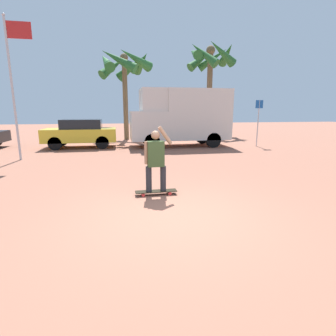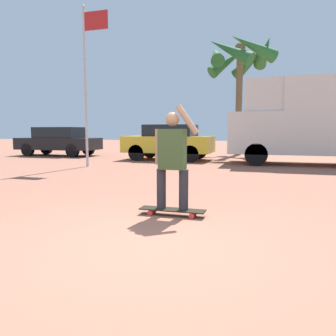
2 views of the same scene
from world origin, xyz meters
TOP-DOWN VIEW (x-y plane):
  - ground_plane at (0.00, 0.00)m, footprint 80.00×80.00m
  - skateboard at (-0.09, 1.41)m, footprint 1.00×0.24m
  - person_skateboarder at (-0.09, 1.41)m, footprint 0.67×0.22m
  - camper_van at (2.71, 10.17)m, footprint 5.54×2.20m
  - parked_car_yellow at (-2.90, 10.63)m, footprint 3.84×1.90m
  - palm_tree_near_van at (6.79, 17.09)m, footprint 4.11×4.30m
  - palm_tree_center_background at (-0.23, 14.50)m, footprint 3.84×4.01m
  - flagpole at (-4.85, 7.14)m, footprint 0.98×0.12m
  - street_sign at (6.95, 9.20)m, footprint 0.44×0.06m

SIDE VIEW (x-z plane):
  - ground_plane at x=0.00m, z-range 0.00..0.00m
  - skateboard at x=-0.09m, z-range 0.03..0.13m
  - parked_car_yellow at x=-2.90m, z-range 0.05..1.60m
  - person_skateboarder at x=-0.09m, z-range 0.13..1.69m
  - street_sign at x=6.95m, z-range 0.36..2.95m
  - camper_van at x=2.71m, z-range 0.13..3.32m
  - flagpole at x=-4.85m, z-range 0.46..6.05m
  - palm_tree_center_background at x=-0.23m, z-range 1.97..8.07m
  - palm_tree_near_van at x=6.79m, z-range 2.34..9.81m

